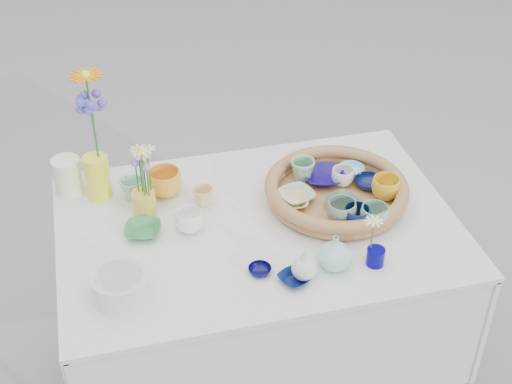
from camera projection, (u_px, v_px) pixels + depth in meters
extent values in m
plane|color=#949494|center=(257.00, 379.00, 2.72)|extent=(80.00, 80.00, 0.00)
imported|color=#15086A|center=(324.00, 177.00, 2.42)|extent=(0.16, 0.16, 0.03)
imported|color=#0A154F|center=(369.00, 183.00, 2.39)|extent=(0.11, 0.11, 0.03)
imported|color=yellow|center=(386.00, 188.00, 2.33)|extent=(0.11, 0.11, 0.08)
imported|color=#417459|center=(343.00, 203.00, 2.30)|extent=(0.14, 0.14, 0.03)
imported|color=gray|center=(341.00, 212.00, 2.22)|extent=(0.10, 0.10, 0.07)
imported|color=#A6D2C0|center=(296.00, 196.00, 2.33)|extent=(0.14, 0.14, 0.03)
imported|color=#9DCBB1|center=(303.00, 170.00, 2.41)|extent=(0.09, 0.09, 0.08)
imported|color=white|center=(343.00, 177.00, 2.39)|extent=(0.09, 0.09, 0.06)
imported|color=#80C8F7|center=(351.00, 171.00, 2.45)|extent=(0.11, 0.11, 0.03)
imported|color=#0A1C4A|center=(357.00, 217.00, 2.21)|extent=(0.11, 0.11, 0.07)
imported|color=#EDC476|center=(292.00, 202.00, 2.31)|extent=(0.12, 0.12, 0.03)
imported|color=#76B697|center=(374.00, 217.00, 2.21)|extent=(0.12, 0.12, 0.07)
imported|color=#5B946A|center=(303.00, 171.00, 2.41)|extent=(0.08, 0.08, 0.07)
imported|color=gold|center=(165.00, 183.00, 2.37)|extent=(0.12, 0.12, 0.09)
imported|color=#E1C382|center=(203.00, 196.00, 2.33)|extent=(0.09, 0.09, 0.06)
imported|color=#358649|center=(143.00, 230.00, 2.22)|extent=(0.14, 0.14, 0.03)
imported|color=white|center=(189.00, 221.00, 2.22)|extent=(0.11, 0.11, 0.07)
imported|color=#05043F|center=(260.00, 270.00, 2.07)|extent=(0.09, 0.09, 0.02)
imported|color=#92C8AC|center=(132.00, 189.00, 2.36)|extent=(0.10, 0.10, 0.07)
imported|color=#0B194F|center=(295.00, 278.00, 2.04)|extent=(0.12, 0.12, 0.02)
imported|color=#9DD4CC|center=(335.00, 252.00, 2.07)|extent=(0.11, 0.11, 0.11)
cylinder|color=#020073|center=(375.00, 257.00, 2.09)|extent=(0.07, 0.07, 0.05)
cylinder|color=#ECF433|center=(98.00, 177.00, 2.34)|extent=(0.11, 0.11, 0.15)
cylinder|color=yellow|center=(144.00, 203.00, 2.28)|extent=(0.08, 0.08, 0.08)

